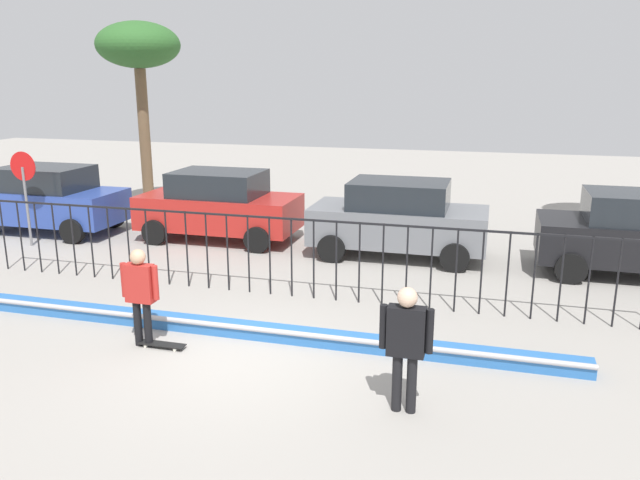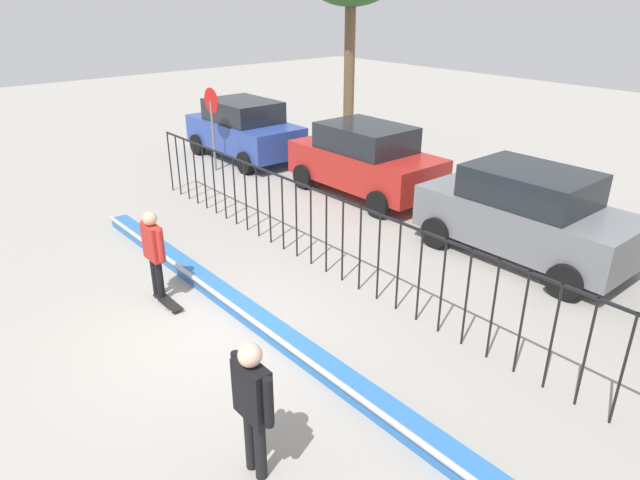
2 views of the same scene
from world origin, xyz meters
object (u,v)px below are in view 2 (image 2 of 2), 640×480
at_px(camera_operator, 253,399).
at_px(parked_car_blue, 244,129).
at_px(skateboard, 168,302).
at_px(skateboarder, 153,247).
at_px(parked_car_red, 365,159).
at_px(parked_car_gray, 526,214).
at_px(stop_sign, 212,118).

height_order(camera_operator, parked_car_blue, parked_car_blue).
bearing_deg(skateboard, skateboarder, 158.78).
height_order(skateboarder, camera_operator, camera_operator).
bearing_deg(parked_car_blue, parked_car_red, 6.33).
distance_m(parked_car_blue, parked_car_gray, 10.08).
xyz_separation_m(skateboarder, stop_sign, (-6.28, 4.90, 0.61)).
bearing_deg(skateboard, parked_car_gray, 45.39).
bearing_deg(skateboard, stop_sign, 123.07).
height_order(parked_car_blue, parked_car_gray, same).
relative_size(skateboarder, skateboard, 2.09).
xyz_separation_m(parked_car_red, stop_sign, (-4.59, -1.92, 0.64)).
bearing_deg(skateboard, parked_car_blue, 118.06).
relative_size(skateboarder, stop_sign, 0.67).
relative_size(parked_car_red, stop_sign, 1.72).
height_order(parked_car_red, stop_sign, stop_sign).
height_order(skateboard, parked_car_red, parked_car_red).
distance_m(skateboarder, skateboard, 1.00).
xyz_separation_m(camera_operator, stop_sign, (-10.78, 5.86, 0.56)).
bearing_deg(skateboarder, parked_car_gray, 76.16).
bearing_deg(camera_operator, skateboarder, -10.15).
height_order(camera_operator, stop_sign, stop_sign).
relative_size(skateboarder, camera_operator, 0.95).
bearing_deg(parked_car_blue, camera_operator, -31.93).
bearing_deg(stop_sign, parked_car_gray, 9.56).
relative_size(parked_car_blue, stop_sign, 1.72).
bearing_deg(stop_sign, parked_car_red, 22.68).
relative_size(camera_operator, parked_car_red, 0.41).
distance_m(skateboarder, parked_car_gray, 7.29).
relative_size(skateboarder, parked_car_red, 0.39).
xyz_separation_m(skateboarder, parked_car_red, (-1.69, 6.82, -0.03)).
xyz_separation_m(skateboard, parked_car_gray, (2.93, 6.52, 0.91)).
bearing_deg(parked_car_red, parked_car_blue, -172.87).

